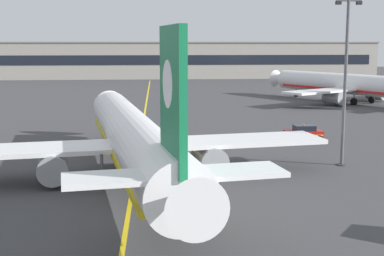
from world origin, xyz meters
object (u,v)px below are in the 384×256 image
Objects in this scene: apron_lamp_post at (345,80)px; safety_cone_by_nose_gear at (156,141)px; airliner_foreground at (133,138)px; service_car_nearest at (304,133)px; airliner_background at (355,85)px.

safety_cone_by_nose_gear is (-16.33, 11.59, -7.29)m from apron_lamp_post.
airliner_foreground is 9.75× the size of service_car_nearest.
airliner_foreground is at bearing -168.74° from apron_lamp_post.
airliner_background reaches higher than safety_cone_by_nose_gear.
apron_lamp_post is 3.41× the size of service_car_nearest.
apron_lamp_post is 14.36m from service_car_nearest.
airliner_background is at bearing 53.34° from airliner_foreground.
apron_lamp_post is (-19.63, -47.34, 4.30)m from airliner_background.
airliner_background is at bearing 67.48° from apron_lamp_post.
apron_lamp_post is at bearing -90.97° from service_car_nearest.
airliner_background is at bearing 60.76° from service_car_nearest.
apron_lamp_post is (18.32, 3.65, 4.17)m from airliner_foreground.
airliner_foreground is 63.56m from airliner_background.
safety_cone_by_nose_gear is (-16.55, -1.06, -0.51)m from service_car_nearest.
airliner_foreground reaches higher than service_car_nearest.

